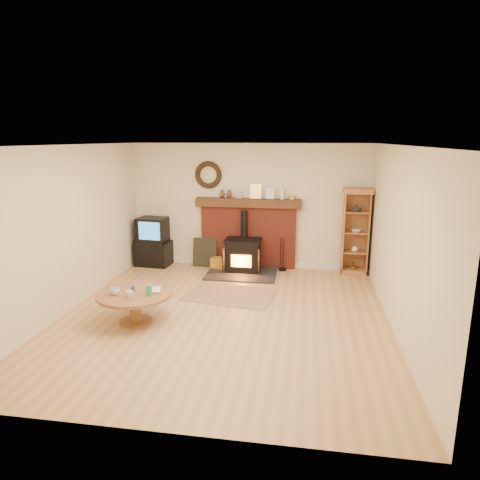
% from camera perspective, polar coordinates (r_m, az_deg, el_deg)
% --- Properties ---
extents(ground, '(5.50, 5.50, 0.00)m').
position_cam_1_polar(ground, '(6.76, -2.08, -10.09)').
color(ground, tan).
rests_on(ground, ground).
extents(room_shell, '(5.02, 5.52, 2.61)m').
position_cam_1_polar(room_shell, '(6.37, -2.21, 4.57)').
color(room_shell, beige).
rests_on(room_shell, ground).
extents(chimney_breast, '(2.20, 0.22, 1.78)m').
position_cam_1_polar(chimney_breast, '(9.03, 1.12, 1.32)').
color(chimney_breast, maroon).
rests_on(chimney_breast, ground).
extents(wood_stove, '(1.40, 1.00, 1.25)m').
position_cam_1_polar(wood_stove, '(8.77, 0.37, -2.20)').
color(wood_stove, black).
rests_on(wood_stove, ground).
extents(area_rug, '(1.65, 1.26, 0.01)m').
position_cam_1_polar(area_rug, '(7.61, -1.28, -7.30)').
color(area_rug, brown).
rests_on(area_rug, ground).
extents(tv_unit, '(0.75, 0.56, 1.05)m').
position_cam_1_polar(tv_unit, '(9.41, -11.51, -0.34)').
color(tv_unit, black).
rests_on(tv_unit, ground).
extents(curio_cabinet, '(0.56, 0.40, 1.74)m').
position_cam_1_polar(curio_cabinet, '(8.88, 15.13, 1.12)').
color(curio_cabinet, '#9B5D32').
rests_on(curio_cabinet, ground).
extents(firelog_box, '(0.43, 0.33, 0.24)m').
position_cam_1_polar(firelog_box, '(9.04, -2.59, -3.15)').
color(firelog_box, gold).
rests_on(firelog_box, ground).
extents(leaning_painting, '(0.51, 0.14, 0.61)m').
position_cam_1_polar(leaning_painting, '(9.21, -4.72, -1.65)').
color(leaning_painting, black).
rests_on(leaning_painting, ground).
extents(fire_tools, '(0.16, 0.16, 0.70)m').
position_cam_1_polar(fire_tools, '(8.98, 5.66, -3.42)').
color(fire_tools, black).
rests_on(fire_tools, ground).
extents(coffee_table, '(1.11, 1.11, 0.63)m').
position_cam_1_polar(coffee_table, '(6.59, -13.88, -7.53)').
color(coffee_table, brown).
rests_on(coffee_table, ground).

